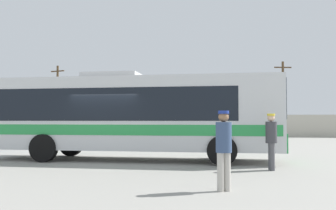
# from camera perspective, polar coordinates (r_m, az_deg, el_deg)

# --- Properties ---
(ground_plane) EXTENTS (300.00, 300.00, 0.00)m
(ground_plane) POSITION_cam_1_polar(r_m,az_deg,el_deg) (24.19, -1.35, -6.01)
(ground_plane) COLOR gray
(perimeter_wall) EXTENTS (80.00, 0.30, 2.05)m
(perimeter_wall) POSITION_cam_1_polar(r_m,az_deg,el_deg) (36.04, 2.29, -3.16)
(perimeter_wall) COLOR #B2AD9E
(perimeter_wall) RESTS_ON ground_plane
(coach_bus_silver_green) EXTENTS (11.32, 2.76, 3.42)m
(coach_bus_silver_green) POSITION_cam_1_polar(r_m,az_deg,el_deg) (14.75, -5.87, -1.27)
(coach_bus_silver_green) COLOR silver
(coach_bus_silver_green) RESTS_ON ground_plane
(attendant_by_bus_door) EXTENTS (0.40, 0.40, 1.76)m
(attendant_by_bus_door) POSITION_cam_1_polar(r_m,az_deg,el_deg) (12.11, 15.48, -4.86)
(attendant_by_bus_door) COLOR #4C4C51
(attendant_by_bus_door) RESTS_ON ground_plane
(passenger_waiting_on_apron) EXTENTS (0.48, 0.48, 1.77)m
(passenger_waiting_on_apron) POSITION_cam_1_polar(r_m,az_deg,el_deg) (8.37, 8.50, -6.08)
(passenger_waiting_on_apron) COLOR #B7B2A8
(passenger_waiting_on_apron) RESTS_ON ground_plane
(parked_car_leftmost_dark_blue) EXTENTS (4.31, 2.07, 1.45)m
(parked_car_leftmost_dark_blue) POSITION_cam_1_polar(r_m,az_deg,el_deg) (35.12, -16.14, -3.51)
(parked_car_leftmost_dark_blue) COLOR navy
(parked_car_leftmost_dark_blue) RESTS_ON ground_plane
(parked_car_second_dark_blue) EXTENTS (4.45, 2.04, 1.43)m
(parked_car_second_dark_blue) POSITION_cam_1_polar(r_m,az_deg,el_deg) (33.35, -6.93, -3.67)
(parked_car_second_dark_blue) COLOR navy
(parked_car_second_dark_blue) RESTS_ON ground_plane
(utility_pole_near) EXTENTS (1.77, 0.60, 7.57)m
(utility_pole_near) POSITION_cam_1_polar(r_m,az_deg,el_deg) (42.92, -16.53, 0.99)
(utility_pole_near) COLOR #4C3823
(utility_pole_near) RESTS_ON ground_plane
(utility_pole_far) EXTENTS (1.78, 0.55, 7.59)m
(utility_pole_far) POSITION_cam_1_polar(r_m,az_deg,el_deg) (40.16, 17.17, 1.24)
(utility_pole_far) COLOR #4C3823
(utility_pole_far) RESTS_ON ground_plane
(roadside_tree_left) EXTENTS (4.47, 4.47, 5.81)m
(roadside_tree_left) POSITION_cam_1_polar(r_m,az_deg,el_deg) (43.52, -13.70, 0.83)
(roadside_tree_left) COLOR brown
(roadside_tree_left) RESTS_ON ground_plane
(roadside_tree_midleft) EXTENTS (4.97, 4.97, 6.59)m
(roadside_tree_midleft) POSITION_cam_1_polar(r_m,az_deg,el_deg) (41.50, -1.13, 1.71)
(roadside_tree_midleft) COLOR brown
(roadside_tree_midleft) RESTS_ON ground_plane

